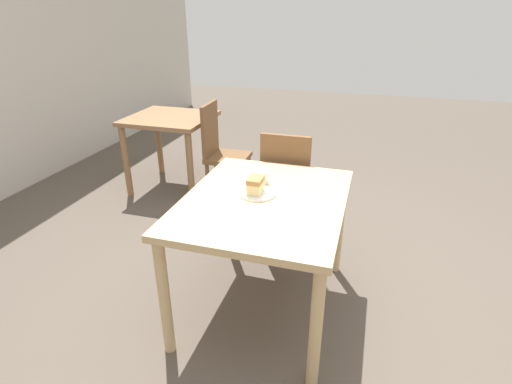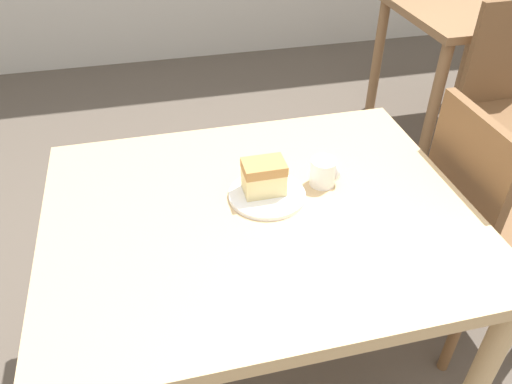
{
  "view_description": "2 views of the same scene",
  "coord_description": "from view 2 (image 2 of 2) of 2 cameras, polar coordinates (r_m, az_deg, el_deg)",
  "views": [
    {
      "loc": [
        -1.93,
        -0.36,
        1.71
      ],
      "look_at": [
        0.01,
        0.22,
        0.76
      ],
      "focal_mm": 28.0,
      "sensor_mm": 36.0,
      "label": 1
    },
    {
      "loc": [
        -0.25,
        -0.8,
        1.57
      ],
      "look_at": [
        -0.02,
        0.18,
        0.79
      ],
      "focal_mm": 35.0,
      "sensor_mm": 36.0,
      "label": 2
    }
  ],
  "objects": [
    {
      "name": "chair_near_window",
      "position": [
        1.76,
        23.84,
        -4.13
      ],
      "size": [
        0.37,
        0.37,
        0.92
      ],
      "rotation": [
        0.0,
        0.0,
        1.57
      ],
      "color": "brown",
      "rests_on": "ground_plane"
    },
    {
      "name": "plate",
      "position": [
        1.33,
        1.27,
        -0.3
      ],
      "size": [
        0.21,
        0.21,
        0.01
      ],
      "color": "white",
      "rests_on": "dining_table_near"
    },
    {
      "name": "cake_slice",
      "position": [
        1.31,
        0.9,
        1.75
      ],
      "size": [
        0.11,
        0.08,
        0.09
      ],
      "color": "beige",
      "rests_on": "plate"
    },
    {
      "name": "dining_table_near",
      "position": [
        1.36,
        0.33,
        -5.2
      ],
      "size": [
        1.1,
        0.88,
        0.74
      ],
      "color": "tan",
      "rests_on": "ground_plane"
    },
    {
      "name": "coffee_mug",
      "position": [
        1.37,
        7.79,
        2.26
      ],
      "size": [
        0.08,
        0.07,
        0.08
      ],
      "color": "white",
      "rests_on": "dining_table_near"
    },
    {
      "name": "chair_far_corner",
      "position": [
        2.63,
        26.55,
        9.36
      ],
      "size": [
        0.38,
        0.38,
        0.92
      ],
      "rotation": [
        0.0,
        0.0,
        0.03
      ],
      "color": "brown",
      "rests_on": "ground_plane"
    },
    {
      "name": "dining_table_far",
      "position": [
        3.05,
        22.74,
        16.59
      ],
      "size": [
        0.73,
        0.78,
        0.74
      ],
      "color": "olive",
      "rests_on": "ground_plane"
    }
  ]
}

